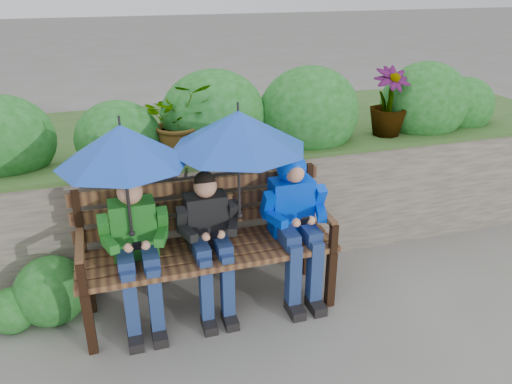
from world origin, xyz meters
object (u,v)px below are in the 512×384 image
object	(u,v)px
boy_left	(136,245)
boy_right	(295,215)
boy_middle	(209,235)
umbrella_right	(238,130)
park_bench	(207,238)
umbrella_left	(122,145)

from	to	relation	value
boy_left	boy_right	distance (m)	1.22
boy_right	boy_middle	bearing A→B (deg)	-179.43
boy_left	boy_right	world-z (taller)	boy_right
umbrella_right	boy_right	bearing A→B (deg)	2.44
park_bench	boy_middle	bearing A→B (deg)	-86.75
boy_left	boy_right	xyz separation A→B (m)	(1.22, 0.01, 0.06)
boy_right	umbrella_right	distance (m)	0.86
boy_middle	umbrella_left	distance (m)	0.95
park_bench	umbrella_left	distance (m)	1.01
boy_left	umbrella_left	bearing A→B (deg)	-143.20
park_bench	boy_right	size ratio (longest dim) A/B	1.63
boy_left	umbrella_left	distance (m)	0.76
boy_middle	umbrella_right	size ratio (longest dim) A/B	1.15
boy_right	umbrella_left	size ratio (longest dim) A/B	1.35
umbrella_right	boy_middle	bearing A→B (deg)	176.90
park_bench	boy_left	xyz separation A→B (m)	(-0.53, -0.09, 0.08)
boy_right	boy_left	bearing A→B (deg)	-179.53
umbrella_right	park_bench	bearing A→B (deg)	156.83
umbrella_right	boy_left	bearing A→B (deg)	179.30
boy_right	umbrella_left	xyz separation A→B (m)	(-1.24, -0.02, 0.70)
park_bench	boy_left	bearing A→B (deg)	-170.20
park_bench	umbrella_right	world-z (taller)	umbrella_right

